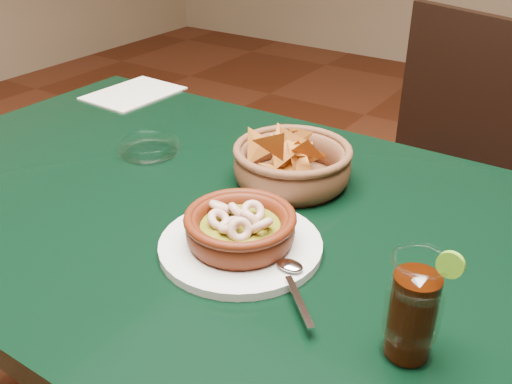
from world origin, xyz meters
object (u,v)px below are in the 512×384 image
Objects in this scene: shrimp_plate at (240,232)px; dining_chair at (421,183)px; dining_table at (197,245)px; chip_basket at (292,163)px; cola_drink at (413,309)px.

dining_chair is at bearing 88.42° from shrimp_plate.
dining_table is 1.28× the size of dining_chair.
dining_table is 5.06× the size of chip_basket.
shrimp_plate is at bearing -28.27° from dining_table.
chip_basket is (-0.04, 0.22, 0.01)m from shrimp_plate.
shrimp_plate is (0.16, -0.08, 0.13)m from dining_table.
cola_drink is at bearing -73.58° from dining_chair.
shrimp_plate is 1.24× the size of chip_basket.
dining_chair is (0.18, 0.70, -0.14)m from dining_table.
chip_basket is at bearing 101.55° from shrimp_plate.
dining_table is 0.74m from dining_chair.
cola_drink is (0.43, -0.15, 0.16)m from dining_table.
dining_table is at bearing -104.20° from dining_chair.
dining_chair is 6.30× the size of cola_drink.
dining_table is 4.07× the size of shrimp_plate.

